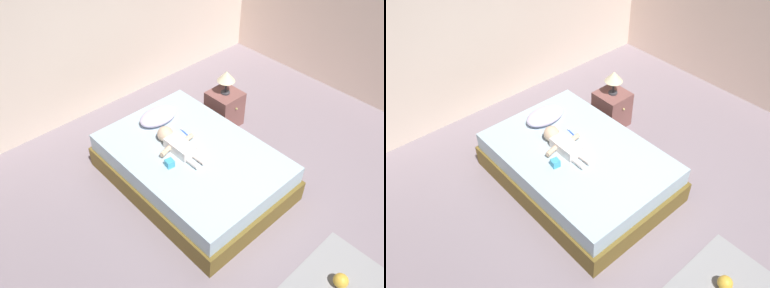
{
  "view_description": "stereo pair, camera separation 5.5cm",
  "coord_description": "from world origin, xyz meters",
  "views": [
    {
      "loc": [
        -2.21,
        -1.43,
        3.44
      ],
      "look_at": [
        -0.04,
        0.94,
        0.59
      ],
      "focal_mm": 36.9,
      "sensor_mm": 36.0,
      "label": 1
    },
    {
      "loc": [
        -2.17,
        -1.47,
        3.44
      ],
      "look_at": [
        -0.04,
        0.94,
        0.59
      ],
      "focal_mm": 36.9,
      "sensor_mm": 36.0,
      "label": 2
    }
  ],
  "objects": [
    {
      "name": "lamp",
      "position": [
        1.03,
        1.47,
        0.75
      ],
      "size": [
        0.24,
        0.24,
        0.33
      ],
      "color": "#333338",
      "rests_on": "nightstand"
    },
    {
      "name": "pillow",
      "position": [
        0.02,
        1.61,
        0.56
      ],
      "size": [
        0.5,
        0.31,
        0.15
      ],
      "color": "silver",
      "rests_on": "bed"
    },
    {
      "name": "baby",
      "position": [
        -0.14,
        1.1,
        0.56
      ],
      "size": [
        0.47,
        0.69,
        0.18
      ],
      "color": "white",
      "rests_on": "bed"
    },
    {
      "name": "toothbrush",
      "position": [
        0.1,
        1.23,
        0.5
      ],
      "size": [
        0.03,
        0.16,
        0.02
      ],
      "color": "blue",
      "rests_on": "bed"
    },
    {
      "name": "toy_block",
      "position": [
        -0.38,
        0.92,
        0.53
      ],
      "size": [
        0.1,
        0.1,
        0.08
      ],
      "color": "#41ABD7",
      "rests_on": "bed"
    },
    {
      "name": "nightstand",
      "position": [
        1.03,
        1.47,
        0.25
      ],
      "size": [
        0.4,
        0.43,
        0.5
      ],
      "color": "brown",
      "rests_on": "ground_plane"
    },
    {
      "name": "wall_behind_bed",
      "position": [
        0.0,
        3.0,
        1.36
      ],
      "size": [
        8.0,
        0.12,
        2.72
      ],
      "primitive_type": "cube",
      "color": "beige",
      "rests_on": "ground_plane"
    },
    {
      "name": "bed",
      "position": [
        -0.04,
        0.94,
        0.24
      ],
      "size": [
        1.46,
        2.09,
        0.49
      ],
      "color": "brown",
      "rests_on": "ground_plane"
    },
    {
      "name": "toy_ball",
      "position": [
        0.07,
        -0.97,
        0.08
      ],
      "size": [
        0.14,
        0.14,
        0.14
      ],
      "primitive_type": "sphere",
      "color": "gold",
      "rests_on": "rug"
    },
    {
      "name": "ground_plane",
      "position": [
        0.0,
        0.0,
        0.0
      ],
      "size": [
        8.0,
        8.0,
        0.0
      ],
      "primitive_type": "plane",
      "color": "gray"
    }
  ]
}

